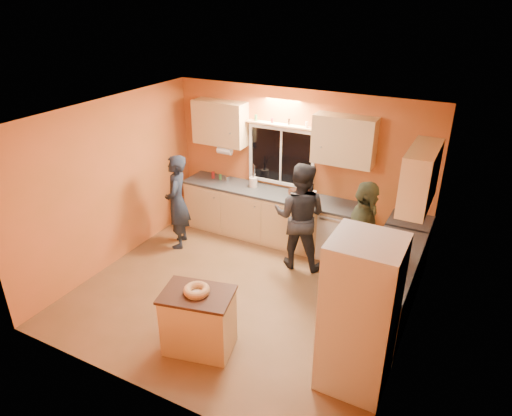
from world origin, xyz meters
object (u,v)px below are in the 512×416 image
Objects in this scene: refrigerator at (360,315)px; island at (199,321)px; person_left at (177,202)px; person_right at (361,245)px; person_center at (300,216)px.

refrigerator is 1.92× the size of island.
person_right is at bearing 62.07° from person_left.
island is 0.52× the size of person_right.
island is at bearing -168.70° from refrigerator.
refrigerator is 1.50m from person_right.
person_right is at bearing 105.11° from refrigerator.
island is at bearing 73.48° from person_center.
person_right is at bearing 146.69° from person_center.
person_right reaches higher than refrigerator.
refrigerator is at bearing 118.77° from person_center.
person_right is (-0.39, 1.44, 0.00)m from refrigerator.
person_center is (2.05, 0.36, 0.05)m from person_left.
person_right reaches higher than island.
island is 0.58× the size of person_left.
person_left reaches higher than island.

